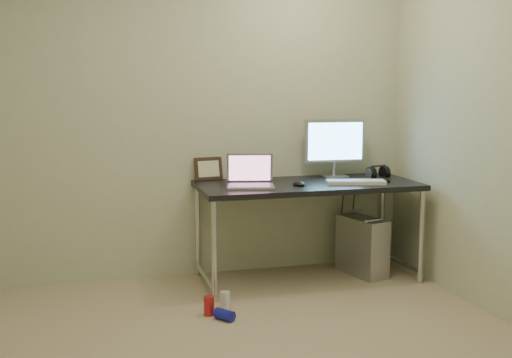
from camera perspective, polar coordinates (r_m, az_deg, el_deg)
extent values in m
cube|color=beige|center=(4.93, -6.08, 5.64)|extent=(3.50, 0.02, 2.50)
cube|color=black|center=(4.85, 4.61, -0.57)|extent=(1.66, 0.72, 0.04)
cylinder|color=silver|center=(4.41, -3.73, -6.47)|extent=(0.04, 0.04, 0.71)
cylinder|color=silver|center=(5.02, -5.22, -4.61)|extent=(0.04, 0.04, 0.71)
cylinder|color=silver|center=(4.96, 14.47, -5.03)|extent=(0.04, 0.04, 0.71)
cylinder|color=silver|center=(5.51, 11.15, -3.55)|extent=(0.04, 0.04, 0.71)
cylinder|color=silver|center=(4.79, -4.49, -8.67)|extent=(0.04, 0.64, 0.04)
cylinder|color=silver|center=(5.30, 12.62, -7.15)|extent=(0.04, 0.64, 0.04)
cube|color=#A9AAAE|center=(5.12, 9.42, -5.92)|extent=(0.30, 0.47, 0.45)
cylinder|color=#B1B1B8|center=(4.90, 10.37, -3.64)|extent=(0.16, 0.06, 0.02)
cylinder|color=#B1B1B8|center=(5.23, 8.65, -2.84)|extent=(0.16, 0.06, 0.02)
cylinder|color=black|center=(5.34, 7.56, -3.37)|extent=(0.01, 0.16, 0.69)
cylinder|color=black|center=(5.36, 8.53, -3.56)|extent=(0.02, 0.11, 0.71)
cylinder|color=red|center=(4.25, -4.19, -11.18)|extent=(0.08, 0.08, 0.13)
cylinder|color=white|center=(4.35, -2.76, -10.74)|extent=(0.09, 0.09, 0.12)
cylinder|color=#151AA2|center=(4.17, -2.81, -11.96)|extent=(0.13, 0.15, 0.07)
cube|color=#B1B1B8|center=(4.60, -0.51, -0.67)|extent=(0.38, 0.31, 0.02)
cube|color=gray|center=(4.60, -0.51, -0.55)|extent=(0.34, 0.26, 0.00)
cube|color=#94949C|center=(4.71, -0.57, 0.99)|extent=(0.34, 0.12, 0.22)
cube|color=#76485D|center=(4.71, -0.55, 0.97)|extent=(0.30, 0.10, 0.19)
cube|color=#B1B1B8|center=(5.15, 6.98, 0.24)|extent=(0.20, 0.15, 0.01)
cylinder|color=#B1B1B8|center=(5.16, 6.92, 0.93)|extent=(0.03, 0.03, 0.11)
cube|color=#B1B1B8|center=(5.13, 7.00, 3.37)|extent=(0.49, 0.06, 0.34)
cube|color=#59A6DD|center=(5.11, 7.09, 3.35)|extent=(0.44, 0.03, 0.29)
cube|color=silver|center=(4.84, 8.87, -0.27)|extent=(0.46, 0.24, 0.03)
ellipsoid|color=black|center=(4.97, 11.36, -0.04)|extent=(0.10, 0.12, 0.04)
ellipsoid|color=black|center=(4.70, 3.82, -0.34)|extent=(0.10, 0.13, 0.04)
cylinder|color=black|center=(5.19, 10.13, 0.48)|extent=(0.06, 0.11, 0.11)
cylinder|color=black|center=(5.24, 11.41, 0.54)|extent=(0.06, 0.11, 0.11)
cube|color=black|center=(5.21, 10.79, 1.14)|extent=(0.14, 0.04, 0.01)
cube|color=black|center=(4.97, -4.25, 0.92)|extent=(0.23, 0.09, 0.18)
cylinder|color=silver|center=(4.95, -1.40, 0.36)|extent=(0.01, 0.01, 0.08)
cylinder|color=silver|center=(4.94, -1.40, 0.93)|extent=(0.04, 0.03, 0.04)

